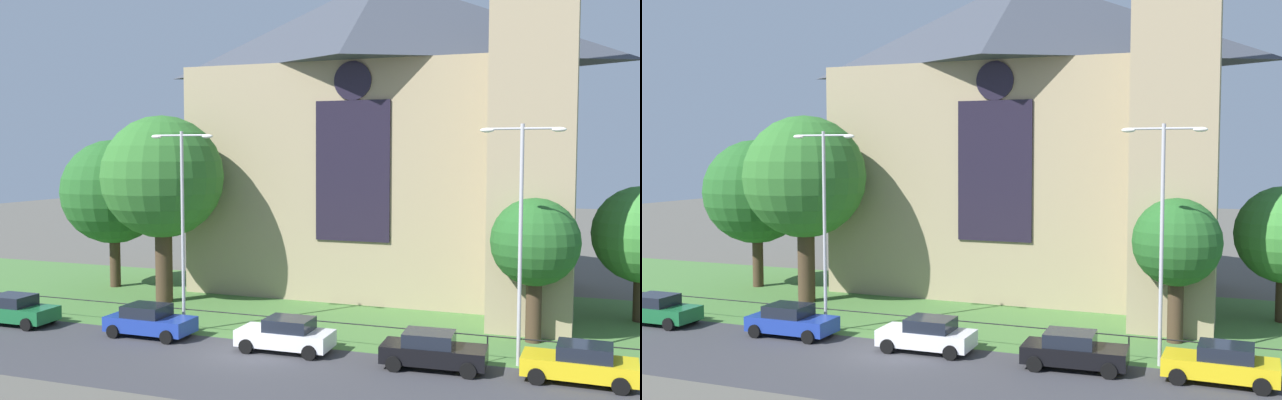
{
  "view_description": "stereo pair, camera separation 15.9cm",
  "coord_description": "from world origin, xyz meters",
  "views": [
    {
      "loc": [
        13.8,
        -27.36,
        8.78
      ],
      "look_at": [
        0.54,
        8.0,
        6.23
      ],
      "focal_mm": 39.93,
      "sensor_mm": 36.0,
      "label": 1
    },
    {
      "loc": [
        13.94,
        -27.31,
        8.78
      ],
      "look_at": [
        0.54,
        8.0,
        6.23
      ],
      "focal_mm": 39.93,
      "sensor_mm": 36.0,
      "label": 2
    }
  ],
  "objects": [
    {
      "name": "tree_right_near",
      "position": [
        11.66,
        6.44,
        4.59
      ],
      "size": [
        4.06,
        4.06,
        6.7
      ],
      "color": "#423021",
      "rests_on": "ground"
    },
    {
      "name": "church_building",
      "position": [
        2.12,
        16.54,
        10.27
      ],
      "size": [
        23.2,
        16.2,
        26.0
      ],
      "color": "tan",
      "rests_on": "ground"
    },
    {
      "name": "streetlamp_far",
      "position": [
        11.35,
        2.4,
        6.15
      ],
      "size": [
        3.37,
        0.26,
        9.93
      ],
      "color": "#B2B2B7",
      "rests_on": "ground"
    },
    {
      "name": "parked_car_yellow",
      "position": [
        13.76,
        0.99,
        0.74
      ],
      "size": [
        4.26,
        2.14,
        1.51
      ],
      "rotation": [
        0.0,
        0.0,
        3.11
      ],
      "color": "gold",
      "rests_on": "ground"
    },
    {
      "name": "parked_car_black",
      "position": [
        8.13,
        0.77,
        0.74
      ],
      "size": [
        4.28,
        2.19,
        1.51
      ],
      "rotation": [
        0.0,
        0.0,
        0.05
      ],
      "color": "black",
      "rests_on": "ground"
    },
    {
      "name": "parked_car_green",
      "position": [
        -13.32,
        0.67,
        0.74
      ],
      "size": [
        4.23,
        2.07,
        1.51
      ],
      "rotation": [
        0.0,
        0.0,
        0.01
      ],
      "color": "#196033",
      "rests_on": "ground"
    },
    {
      "name": "road_asphalt",
      "position": [
        0.0,
        -2.0,
        0.0
      ],
      "size": [
        120.0,
        8.0,
        0.01
      ],
      "primitive_type": "cube",
      "color": "#38383D",
      "rests_on": "ground"
    },
    {
      "name": "iron_railing",
      "position": [
        1.34,
        2.5,
        0.98
      ],
      "size": [
        35.06,
        0.07,
        1.13
      ],
      "color": "black",
      "rests_on": "ground"
    },
    {
      "name": "tree_left_near",
      "position": [
        -9.25,
        8.06,
        7.29
      ],
      "size": [
        7.1,
        7.1,
        10.91
      ],
      "color": "#423021",
      "rests_on": "ground"
    },
    {
      "name": "streetlamp_near",
      "position": [
        -4.47,
        2.4,
        6.08
      ],
      "size": [
        3.37,
        0.26,
        9.78
      ],
      "color": "#B2B2B7",
      "rests_on": "ground"
    },
    {
      "name": "ground",
      "position": [
        0.0,
        10.0,
        0.0
      ],
      "size": [
        160.0,
        160.0,
        0.0
      ],
      "primitive_type": "plane",
      "color": "#56544C"
    },
    {
      "name": "grass_verge",
      "position": [
        0.0,
        8.0,
        0.0
      ],
      "size": [
        120.0,
        20.0,
        0.01
      ],
      "primitive_type": "cube",
      "color": "#477538",
      "rests_on": "ground"
    },
    {
      "name": "parked_car_blue",
      "position": [
        -5.55,
        1.07,
        0.74
      ],
      "size": [
        4.21,
        2.03,
        1.51
      ],
      "rotation": [
        0.0,
        0.0,
        -0.0
      ],
      "color": "#1E3899",
      "rests_on": "ground"
    },
    {
      "name": "parked_car_white",
      "position": [
        1.58,
        0.98,
        0.74
      ],
      "size": [
        4.22,
        2.06,
        1.51
      ],
      "rotation": [
        0.0,
        0.0,
        3.15
      ],
      "color": "silver",
      "rests_on": "ground"
    },
    {
      "name": "tree_left_far",
      "position": [
        -14.89,
        11.03,
        6.2
      ],
      "size": [
        6.71,
        6.71,
        9.58
      ],
      "color": "#423021",
      "rests_on": "ground"
    }
  ]
}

